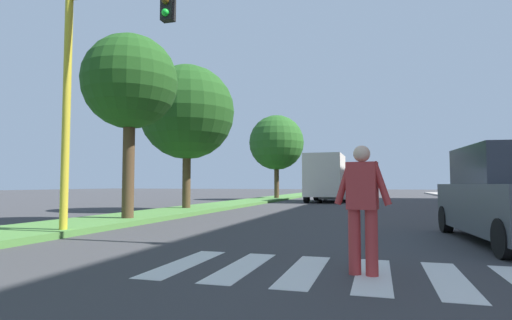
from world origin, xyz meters
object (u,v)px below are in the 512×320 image
tree_distant (276,143)px  sedan_midblock (334,190)px  pedestrian_performer (362,203)px  truck_box_delivery (327,177)px  tree_far (187,112)px  tree_mid (130,83)px  traffic_light_gantry (166,37)px

tree_distant → sedan_midblock: tree_distant is taller
pedestrian_performer → truck_box_delivery: (-3.12, 22.25, 0.70)m
tree_distant → sedan_midblock: size_ratio=1.36×
tree_far → sedan_midblock: bearing=66.7°
tree_mid → tree_distant: size_ratio=0.91×
tree_mid → sedan_midblock: 18.37m
sedan_midblock → truck_box_delivery: 1.12m
traffic_light_gantry → truck_box_delivery: bearing=87.1°
tree_distant → truck_box_delivery: tree_distant is taller
tree_far → pedestrian_performer: tree_far is taller
tree_mid → tree_distant: 19.18m
tree_distant → truck_box_delivery: (4.04, -2.34, -2.69)m
truck_box_delivery → tree_distant: bearing=150.0°
tree_mid → tree_far: size_ratio=0.90×
tree_distant → sedan_midblock: 5.96m
tree_mid → pedestrian_performer: bearing=-37.0°
tree_distant → pedestrian_performer: 25.83m
traffic_light_gantry → truck_box_delivery: traffic_light_gantry is taller
tree_far → truck_box_delivery: (4.76, 11.41, -2.72)m
sedan_midblock → tree_mid: bearing=-104.4°
traffic_light_gantry → sedan_midblock: bearing=86.0°
tree_mid → sedan_midblock: tree_mid is taller
pedestrian_performer → sedan_midblock: bearing=96.7°
traffic_light_gantry → sedan_midblock: (1.45, 20.67, -3.56)m
tree_mid → tree_distant: tree_distant is taller
pedestrian_performer → truck_box_delivery: bearing=98.0°
tree_mid → traffic_light_gantry: traffic_light_gantry is taller
tree_distant → traffic_light_gantry: (3.02, -22.40, 0.03)m
tree_far → traffic_light_gantry: (3.74, -8.65, -0.00)m
traffic_light_gantry → sedan_midblock: 21.03m
sedan_midblock → truck_box_delivery: (-0.43, -0.61, 0.84)m
truck_box_delivery → sedan_midblock: bearing=54.9°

